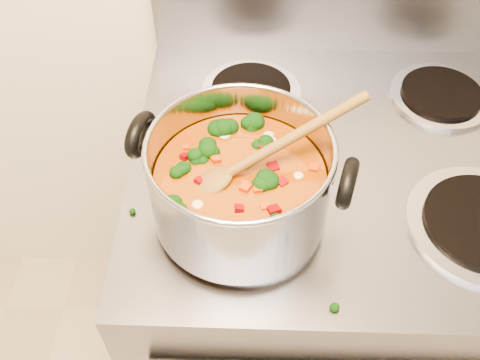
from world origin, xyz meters
The scene contains 4 objects.
electric_range centered at (0.03, 1.16, 0.47)m, with size 0.76×0.69×1.08m.
stockpot centered at (-0.16, 1.01, 1.00)m, with size 0.33×0.26×0.16m.
wooden_spoon centered at (-0.15, 1.02, 1.04)m, with size 0.26×0.14×0.11m.
cooktop_crumbs centered at (-0.26, 1.08, 0.92)m, with size 0.18×0.36×0.01m.
Camera 1 is at (-0.15, 0.52, 1.59)m, focal length 40.00 mm.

